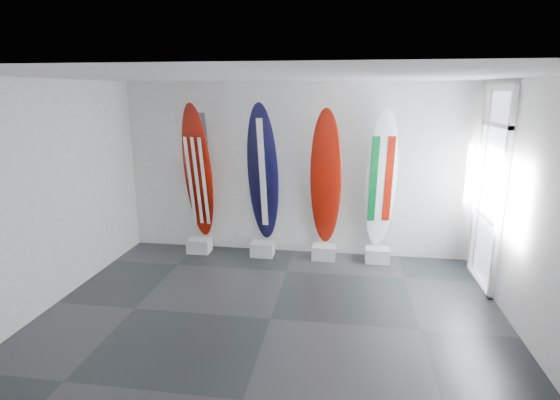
% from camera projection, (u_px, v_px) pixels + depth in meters
% --- Properties ---
extents(floor, '(6.00, 6.00, 0.00)m').
position_uv_depth(floor, '(271.00, 319.00, 5.61)').
color(floor, black).
rests_on(floor, ground).
extents(ceiling, '(6.00, 6.00, 0.00)m').
position_uv_depth(ceiling, '(269.00, 76.00, 4.89)').
color(ceiling, white).
rests_on(ceiling, wall_back).
extents(wall_back, '(6.00, 0.00, 6.00)m').
position_uv_depth(wall_back, '(294.00, 170.00, 7.65)').
color(wall_back, silver).
rests_on(wall_back, ground).
extents(wall_front, '(6.00, 0.00, 6.00)m').
position_uv_depth(wall_front, '(205.00, 302.00, 2.85)').
color(wall_front, silver).
rests_on(wall_front, ground).
extents(wall_left, '(0.00, 5.00, 5.00)m').
position_uv_depth(wall_left, '(43.00, 197.00, 5.68)').
color(wall_left, silver).
rests_on(wall_left, ground).
extents(wall_right, '(0.00, 5.00, 5.00)m').
position_uv_depth(wall_right, '(538.00, 216.00, 4.82)').
color(wall_right, silver).
rests_on(wall_right, ground).
extents(display_block_usa, '(0.40, 0.30, 0.24)m').
position_uv_depth(display_block_usa, '(199.00, 246.00, 7.92)').
color(display_block_usa, silver).
rests_on(display_block_usa, floor).
extents(surfboard_usa, '(0.62, 0.51, 2.43)m').
position_uv_depth(surfboard_usa, '(198.00, 172.00, 7.69)').
color(surfboard_usa, maroon).
rests_on(surfboard_usa, display_block_usa).
extents(display_block_navy, '(0.40, 0.30, 0.24)m').
position_uv_depth(display_block_navy, '(263.00, 249.00, 7.75)').
color(display_block_navy, silver).
rests_on(display_block_navy, floor).
extents(surfboard_navy, '(0.61, 0.51, 2.44)m').
position_uv_depth(surfboard_navy, '(263.00, 174.00, 7.52)').
color(surfboard_navy, black).
rests_on(surfboard_navy, display_block_navy).
extents(display_block_swiss, '(0.40, 0.30, 0.24)m').
position_uv_depth(display_block_swiss, '(324.00, 252.00, 7.60)').
color(display_block_swiss, silver).
rests_on(display_block_swiss, floor).
extents(surfboard_swiss, '(0.56, 0.37, 2.35)m').
position_uv_depth(surfboard_swiss, '(326.00, 178.00, 7.38)').
color(surfboard_swiss, maroon).
rests_on(surfboard_swiss, display_block_swiss).
extents(display_block_italy, '(0.40, 0.30, 0.24)m').
position_uv_depth(display_block_italy, '(377.00, 255.00, 7.46)').
color(display_block_italy, silver).
rests_on(display_block_italy, floor).
extents(surfboard_italy, '(0.58, 0.36, 2.36)m').
position_uv_depth(surfboard_italy, '(381.00, 179.00, 7.25)').
color(surfboard_italy, white).
rests_on(surfboard_italy, display_block_italy).
extents(wall_outlet, '(0.09, 0.02, 0.13)m').
position_uv_depth(wall_outlet, '(165.00, 227.00, 8.26)').
color(wall_outlet, silver).
rests_on(wall_outlet, wall_back).
extents(glass_door, '(0.12, 1.16, 2.85)m').
position_uv_depth(glass_door, '(491.00, 192.00, 6.33)').
color(glass_door, white).
rests_on(glass_door, floor).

